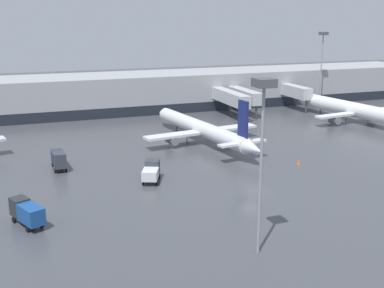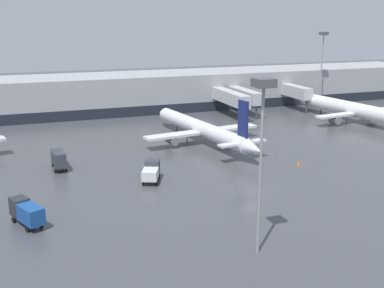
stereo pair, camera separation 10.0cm
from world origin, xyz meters
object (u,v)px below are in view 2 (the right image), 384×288
object	(u,v)px
traffic_cone_1	(248,129)
parked_jet_2	(203,129)
traffic_cone_0	(299,162)
service_truck_2	(26,212)
service_truck_0	(59,159)
parked_jet_0	(355,110)
service_truck_1	(151,171)
apron_light_mast_4	(263,117)
apron_light_mast_1	(323,48)

from	to	relation	value
traffic_cone_1	parked_jet_2	bearing A→B (deg)	-152.32
traffic_cone_0	traffic_cone_1	distance (m)	24.51
service_truck_2	traffic_cone_0	world-z (taller)	service_truck_2
parked_jet_2	traffic_cone_1	world-z (taller)	parked_jet_2
service_truck_2	traffic_cone_1	bearing A→B (deg)	-76.70
service_truck_0	traffic_cone_1	distance (m)	41.32
service_truck_0	traffic_cone_0	world-z (taller)	service_truck_0
parked_jet_0	service_truck_1	bearing A→B (deg)	105.06
parked_jet_0	service_truck_1	world-z (taller)	parked_jet_0
service_truck_0	traffic_cone_0	xyz separation A→B (m)	(35.88, -10.64, -1.32)
service_truck_0	apron_light_mast_4	size ratio (longest dim) A/B	0.31
traffic_cone_0	traffic_cone_1	xyz separation A→B (m)	(3.09, 24.32, -0.08)
parked_jet_2	traffic_cone_1	distance (m)	14.38
parked_jet_2	service_truck_1	world-z (taller)	parked_jet_2
service_truck_1	service_truck_2	distance (m)	19.64
traffic_cone_1	service_truck_1	bearing A→B (deg)	-138.45
service_truck_0	apron_light_mast_1	world-z (taller)	apron_light_mast_1
apron_light_mast_1	service_truck_2	bearing A→B (deg)	-144.87
service_truck_1	parked_jet_0	bearing A→B (deg)	-43.41
service_truck_2	apron_light_mast_1	xyz separation A→B (m)	(73.82, 51.93, 13.28)
traffic_cone_0	apron_light_mast_1	size ratio (longest dim) A/B	0.04
traffic_cone_1	apron_light_mast_4	xyz separation A→B (m)	(-22.88, -48.43, 13.50)
service_truck_1	traffic_cone_1	size ratio (longest dim) A/B	8.85
service_truck_1	traffic_cone_0	size ratio (longest dim) A/B	6.93
traffic_cone_0	traffic_cone_1	bearing A→B (deg)	82.77
parked_jet_2	traffic_cone_1	xyz separation A→B (m)	(12.56, 6.59, -2.40)
apron_light_mast_1	apron_light_mast_4	world-z (taller)	apron_light_mast_1
traffic_cone_1	traffic_cone_0	bearing A→B (deg)	-97.23
service_truck_0	apron_light_mast_1	size ratio (longest dim) A/B	0.28
service_truck_2	apron_light_mast_4	world-z (taller)	apron_light_mast_4
service_truck_0	apron_light_mast_4	distance (m)	40.16
traffic_cone_1	apron_light_mast_1	size ratio (longest dim) A/B	0.03
traffic_cone_1	apron_light_mast_1	world-z (taller)	apron_light_mast_1
traffic_cone_1	parked_jet_0	bearing A→B (deg)	-2.77
traffic_cone_0	traffic_cone_1	size ratio (longest dim) A/B	1.28
traffic_cone_0	apron_light_mast_1	world-z (taller)	apron_light_mast_1
service_truck_0	service_truck_2	world-z (taller)	service_truck_0
parked_jet_0	traffic_cone_1	world-z (taller)	parked_jet_0
parked_jet_2	traffic_cone_0	distance (m)	20.23
parked_jet_2	service_truck_1	xyz separation A→B (m)	(-14.57, -17.46, -1.17)
apron_light_mast_1	service_truck_1	bearing A→B (deg)	-143.36
service_truck_0	service_truck_1	distance (m)	15.74
parked_jet_2	apron_light_mast_1	distance (m)	50.42
parked_jet_2	apron_light_mast_1	size ratio (longest dim) A/B	1.93
parked_jet_2	service_truck_2	world-z (taller)	parked_jet_2
parked_jet_2	service_truck_1	size ratio (longest dim) A/B	7.35
parked_jet_0	traffic_cone_1	xyz separation A→B (m)	(-25.62, 1.24, -2.48)
service_truck_1	traffic_cone_0	bearing A→B (deg)	-67.44
service_truck_0	service_truck_2	bearing A→B (deg)	-16.54
service_truck_0	traffic_cone_1	xyz separation A→B (m)	(38.97, 13.68, -1.39)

